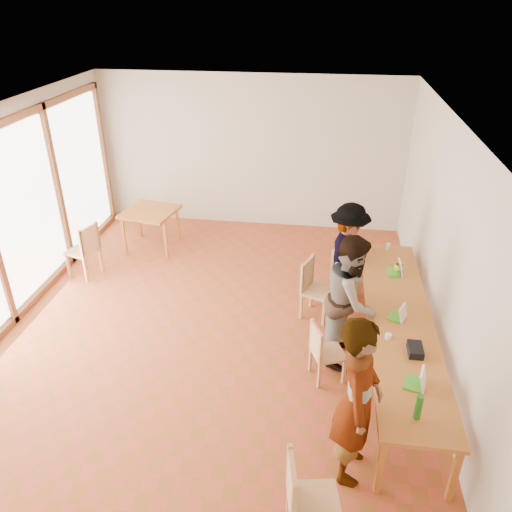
{
  "coord_description": "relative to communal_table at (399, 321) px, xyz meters",
  "views": [
    {
      "loc": [
        1.44,
        -5.46,
        4.38
      ],
      "look_at": [
        0.59,
        0.53,
        1.1
      ],
      "focal_mm": 35.0,
      "sensor_mm": 36.0,
      "label": 1
    }
  ],
  "objects": [
    {
      "name": "ground",
      "position": [
        -2.5,
        0.17,
        -0.7
      ],
      "size": [
        8.0,
        8.0,
        0.0
      ],
      "primitive_type": "plane",
      "color": "#B0472A",
      "rests_on": "ground"
    },
    {
      "name": "wall_back",
      "position": [
        -2.5,
        4.17,
        0.8
      ],
      "size": [
        6.0,
        0.1,
        3.0
      ],
      "primitive_type": "cube",
      "color": "beige",
      "rests_on": "ground"
    },
    {
      "name": "wall_right",
      "position": [
        0.5,
        0.17,
        0.8
      ],
      "size": [
        0.1,
        8.0,
        3.0
      ],
      "primitive_type": "cube",
      "color": "beige",
      "rests_on": "ground"
    },
    {
      "name": "ceiling",
      "position": [
        -2.5,
        0.17,
        2.32
      ],
      "size": [
        6.0,
        8.0,
        0.04
      ],
      "primitive_type": "cube",
      "color": "white",
      "rests_on": "wall_back"
    },
    {
      "name": "communal_table",
      "position": [
        0.0,
        0.0,
        0.0
      ],
      "size": [
        0.8,
        4.0,
        0.75
      ],
      "color": "#AB7126",
      "rests_on": "ground"
    },
    {
      "name": "side_table",
      "position": [
        -4.19,
        2.81,
        -0.03
      ],
      "size": [
        0.9,
        0.9,
        0.75
      ],
      "rotation": [
        0.0,
        0.0,
        -0.18
      ],
      "color": "#AB7126",
      "rests_on": "ground"
    },
    {
      "name": "chair_near",
      "position": [
        -1.06,
        -2.5,
        -0.12
      ],
      "size": [
        0.52,
        0.52,
        0.51
      ],
      "rotation": [
        0.0,
        0.0,
        0.18
      ],
      "color": "#E4AD72",
      "rests_on": "ground"
    },
    {
      "name": "chair_mid",
      "position": [
        -0.94,
        -0.39,
        -0.21
      ],
      "size": [
        0.49,
        0.49,
        0.43
      ],
      "rotation": [
        0.0,
        0.0,
        0.38
      ],
      "color": "#E4AD72",
      "rests_on": "ground"
    },
    {
      "name": "chair_far",
      "position": [
        -1.12,
        1.01,
        -0.15
      ],
      "size": [
        0.55,
        0.55,
        0.48
      ],
      "rotation": [
        0.0,
        0.0,
        -0.38
      ],
      "color": "#E4AD72",
      "rests_on": "ground"
    },
    {
      "name": "chair_empty",
      "position": [
        -0.69,
        1.57,
        -0.15
      ],
      "size": [
        0.53,
        0.53,
        0.48
      ],
      "rotation": [
        0.0,
        0.0,
        -0.31
      ],
      "color": "#E4AD72",
      "rests_on": "ground"
    },
    {
      "name": "chair_spare",
      "position": [
        -4.9,
        1.62,
        -0.12
      ],
      "size": [
        0.56,
        0.56,
        0.51
      ],
      "rotation": [
        0.0,
        0.0,
        2.83
      ],
      "color": "#E4AD72",
      "rests_on": "ground"
    },
    {
      "name": "person_near",
      "position": [
        -0.6,
        -1.7,
        0.23
      ],
      "size": [
        0.53,
        0.73,
        1.86
      ],
      "primitive_type": "imported",
      "rotation": [
        0.0,
        0.0,
        1.44
      ],
      "color": "gray",
      "rests_on": "ground"
    },
    {
      "name": "person_mid",
      "position": [
        -0.61,
        0.12,
        0.18
      ],
      "size": [
        0.84,
        0.99,
        1.77
      ],
      "primitive_type": "imported",
      "rotation": [
        0.0,
        0.0,
        1.36
      ],
      "color": "gray",
      "rests_on": "ground"
    },
    {
      "name": "person_far",
      "position": [
        -0.62,
        1.48,
        0.11
      ],
      "size": [
        0.83,
        1.16,
        1.62
      ],
      "primitive_type": "imported",
      "rotation": [
        0.0,
        0.0,
        1.33
      ],
      "color": "gray",
      "rests_on": "ground"
    },
    {
      "name": "laptop_near",
      "position": [
        0.04,
        -1.2,
        0.1
      ],
      "size": [
        0.27,
        0.28,
        0.2
      ],
      "rotation": [
        0.0,
        0.0,
        -0.28
      ],
      "color": "green",
      "rests_on": "communal_table"
    },
    {
      "name": "laptop_mid",
      "position": [
        -0.02,
        -0.02,
        0.1
      ],
      "size": [
        0.26,
        0.28,
        0.19
      ],
      "rotation": [
        0.0,
        0.0,
        -0.42
      ],
      "color": "green",
      "rests_on": "communal_table"
    },
    {
      "name": "laptop_far",
      "position": [
        0.07,
        1.1,
        0.1
      ],
      "size": [
        0.21,
        0.25,
        0.2
      ],
      "rotation": [
        0.0,
        0.0,
        0.02
      ],
      "color": "green",
      "rests_on": "communal_table"
    },
    {
      "name": "yellow_mug",
      "position": [
        0.11,
        1.18,
        0.1
      ],
      "size": [
        0.14,
        0.14,
        0.11
      ],
      "primitive_type": "imported",
      "rotation": [
        0.0,
        0.0,
        0.03
      ],
      "color": "yellow",
      "rests_on": "communal_table"
    },
    {
      "name": "green_bottle",
      "position": [
        -0.03,
        -1.66,
        0.19
      ],
      "size": [
        0.07,
        0.07,
        0.28
      ],
      "primitive_type": "cylinder",
      "color": "#1B6A1E",
      "rests_on": "communal_table"
    },
    {
      "name": "clear_glass",
      "position": [
        0.02,
        1.87,
        0.09
      ],
      "size": [
        0.07,
        0.07,
        0.09
      ],
      "primitive_type": "cylinder",
      "color": "silver",
      "rests_on": "communal_table"
    },
    {
      "name": "condiment_cup",
      "position": [
        -0.19,
        -0.45,
        0.08
      ],
      "size": [
        0.08,
        0.08,
        0.06
      ],
      "primitive_type": "cylinder",
      "color": "white",
      "rests_on": "communal_table"
    },
    {
      "name": "pink_phone",
      "position": [
        0.15,
        -0.46,
        0.05
      ],
      "size": [
        0.05,
        0.1,
        0.01
      ],
      "primitive_type": "cube",
      "color": "#DC4D89",
      "rests_on": "communal_table"
    },
    {
      "name": "black_pouch",
      "position": [
        0.09,
        -0.67,
        0.09
      ],
      "size": [
        0.16,
        0.26,
        0.09
      ],
      "primitive_type": "cube",
      "color": "black",
      "rests_on": "communal_table"
    }
  ]
}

